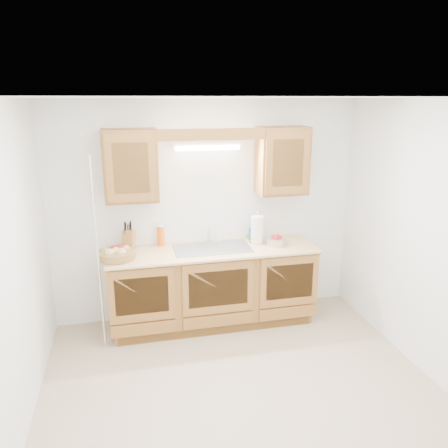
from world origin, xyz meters
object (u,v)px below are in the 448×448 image
object	(u,v)px
paper_towel	(257,230)
fruit_basket	(116,253)
apple_bowl	(276,240)
knife_block	(129,240)

from	to	relation	value
paper_towel	fruit_basket	bearing A→B (deg)	-174.22
apple_bowl	knife_block	bearing A→B (deg)	174.32
fruit_basket	paper_towel	bearing A→B (deg)	5.78
paper_towel	knife_block	bearing A→B (deg)	177.95
fruit_basket	apple_bowl	xyz separation A→B (m)	(1.76, 0.05, -0.00)
fruit_basket	apple_bowl	distance (m)	1.76
fruit_basket	paper_towel	size ratio (longest dim) A/B	1.39
knife_block	fruit_basket	bearing A→B (deg)	-106.11
paper_towel	apple_bowl	size ratio (longest dim) A/B	1.37
fruit_basket	paper_towel	xyz separation A→B (m)	(1.57, 0.16, 0.10)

